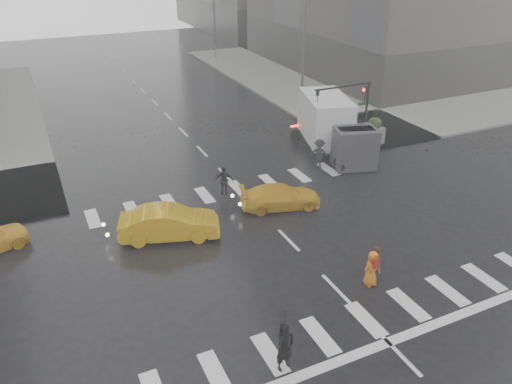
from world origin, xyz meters
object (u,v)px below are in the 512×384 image
box_truck (333,126)px  taxi_mid (169,223)px  pedestrian_orange (372,268)px  traffic_signal_pole (354,103)px  pedestrian_brown (375,263)px

box_truck → taxi_mid: bearing=-139.9°
pedestrian_orange → taxi_mid: size_ratio=0.34×
traffic_signal_pole → taxi_mid: size_ratio=0.97×
traffic_signal_pole → pedestrian_orange: (-7.59, -12.35, -2.42)m
pedestrian_brown → pedestrian_orange: pedestrian_brown is taller
pedestrian_orange → pedestrian_brown: bearing=33.6°
traffic_signal_pole → pedestrian_orange: size_ratio=2.87×
pedestrian_orange → taxi_mid: 9.44m
traffic_signal_pole → taxi_mid: (-13.95, -5.37, -2.45)m
traffic_signal_pole → pedestrian_brown: size_ratio=2.83×
pedestrian_orange → box_truck: 13.83m
traffic_signal_pole → pedestrian_orange: bearing=-121.6°
pedestrian_brown → pedestrian_orange: 0.44m
pedestrian_brown → box_truck: box_truck is taller
traffic_signal_pole → taxi_mid: 15.14m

